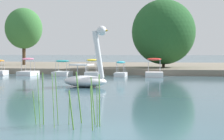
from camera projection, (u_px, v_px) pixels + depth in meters
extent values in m
plane|color=#385966|center=(98.00, 135.00, 8.88)|extent=(664.55, 664.55, 0.00)
cube|color=slate|center=(166.00, 67.00, 44.14)|extent=(146.57, 24.73, 0.54)
ellipsoid|color=white|center=(85.00, 81.00, 21.51)|extent=(3.00, 2.15, 0.67)
cylinder|color=white|center=(98.00, 55.00, 21.09)|extent=(0.79, 0.46, 2.76)
sphere|color=white|center=(102.00, 31.00, 20.94)|extent=(0.67, 0.67, 0.56)
cone|color=yellow|center=(105.00, 31.00, 20.85)|extent=(0.46, 0.39, 0.31)
cube|color=white|center=(82.00, 65.00, 21.55)|extent=(1.32, 1.35, 0.08)
cylinder|color=silver|center=(78.00, 70.00, 21.10)|extent=(0.04, 0.04, 0.64)
cylinder|color=silver|center=(86.00, 70.00, 22.04)|extent=(0.04, 0.04, 0.64)
cube|color=white|center=(154.00, 74.00, 30.56)|extent=(1.65, 2.50, 0.41)
ellipsoid|color=red|center=(154.00, 59.00, 30.50)|extent=(1.33, 1.46, 0.20)
cylinder|color=#B7B7BF|center=(148.00, 65.00, 31.12)|extent=(0.04, 0.04, 1.08)
cylinder|color=#B7B7BF|center=(160.00, 65.00, 31.01)|extent=(0.04, 0.04, 1.08)
cylinder|color=#B7B7BF|center=(148.00, 66.00, 30.03)|extent=(0.04, 0.04, 1.08)
cylinder|color=#B7B7BF|center=(160.00, 66.00, 29.93)|extent=(0.04, 0.04, 1.08)
cube|color=white|center=(121.00, 74.00, 31.01)|extent=(0.96, 1.75, 0.34)
ellipsoid|color=#2DB7D1|center=(121.00, 62.00, 30.96)|extent=(0.78, 1.04, 0.20)
cylinder|color=#B7B7BF|center=(118.00, 67.00, 31.43)|extent=(0.04, 0.04, 0.87)
cylinder|color=#B7B7BF|center=(125.00, 67.00, 31.33)|extent=(0.04, 0.04, 0.87)
cylinder|color=#B7B7BF|center=(116.00, 68.00, 30.63)|extent=(0.04, 0.04, 0.87)
cylinder|color=#B7B7BF|center=(124.00, 68.00, 30.52)|extent=(0.04, 0.04, 0.87)
cube|color=white|center=(92.00, 74.00, 31.52)|extent=(1.46, 2.21, 0.37)
ellipsoid|color=yellow|center=(92.00, 60.00, 31.47)|extent=(1.14, 1.33, 0.20)
cylinder|color=#B7B7BF|center=(88.00, 66.00, 31.98)|extent=(0.04, 0.04, 1.01)
cylinder|color=#B7B7BF|center=(97.00, 66.00, 31.95)|extent=(0.04, 0.04, 1.01)
cylinder|color=#B7B7BF|center=(87.00, 66.00, 31.03)|extent=(0.04, 0.04, 1.01)
cylinder|color=#B7B7BF|center=(96.00, 66.00, 31.00)|extent=(0.04, 0.04, 1.01)
cube|color=white|center=(62.00, 73.00, 32.38)|extent=(1.49, 2.30, 0.37)
ellipsoid|color=teal|center=(62.00, 61.00, 32.33)|extent=(1.29, 1.07, 0.20)
cylinder|color=#B7B7BF|center=(58.00, 66.00, 32.82)|extent=(0.04, 0.04, 0.91)
cylinder|color=#B7B7BF|center=(69.00, 66.00, 32.68)|extent=(0.04, 0.04, 0.91)
cylinder|color=#B7B7BF|center=(56.00, 66.00, 32.02)|extent=(0.04, 0.04, 0.91)
cylinder|color=#B7B7BF|center=(67.00, 66.00, 31.88)|extent=(0.04, 0.04, 0.91)
cube|color=white|center=(28.00, 73.00, 32.57)|extent=(1.33, 2.17, 0.38)
ellipsoid|color=pink|center=(28.00, 59.00, 32.51)|extent=(1.08, 1.12, 0.20)
cylinder|color=#B7B7BF|center=(26.00, 65.00, 33.05)|extent=(0.04, 0.04, 1.09)
cylinder|color=#B7B7BF|center=(35.00, 65.00, 32.89)|extent=(0.04, 0.04, 1.09)
cylinder|color=#B7B7BF|center=(21.00, 65.00, 32.18)|extent=(0.04, 0.04, 1.09)
cylinder|color=#B7B7BF|center=(30.00, 65.00, 32.02)|extent=(0.04, 0.04, 1.09)
cylinder|color=#B7B7BF|center=(4.00, 66.00, 33.47)|extent=(0.04, 0.04, 0.89)
cylinder|color=#B7B7BF|center=(2.00, 66.00, 32.70)|extent=(0.04, 0.04, 0.89)
cylinder|color=#4C3823|center=(24.00, 50.00, 44.45)|extent=(0.41, 0.41, 3.60)
ellipsoid|color=#387538|center=(24.00, 28.00, 44.32)|extent=(5.94, 5.87, 4.96)
cylinder|color=#423323|center=(164.00, 52.00, 36.78)|extent=(0.30, 0.30, 3.06)
ellipsoid|color=#235628|center=(164.00, 32.00, 36.69)|extent=(7.91, 8.52, 6.54)
cylinder|color=#568E38|center=(34.00, 108.00, 10.12)|extent=(0.11, 0.03, 0.95)
cylinder|color=#568E38|center=(93.00, 101.00, 10.10)|extent=(0.13, 0.07, 1.34)
cylinder|color=#568E38|center=(39.00, 100.00, 9.78)|extent=(0.14, 0.16, 1.46)
cylinder|color=#568E38|center=(69.00, 107.00, 10.13)|extent=(0.03, 0.11, 0.98)
cylinder|color=#568E38|center=(99.00, 100.00, 9.91)|extent=(0.05, 0.05, 1.43)
cylinder|color=#568E38|center=(71.00, 110.00, 9.41)|extent=(0.12, 0.13, 1.03)
cylinder|color=#568E38|center=(97.00, 106.00, 9.78)|extent=(0.03, 0.09, 1.17)
cylinder|color=#568E38|center=(53.00, 101.00, 9.73)|extent=(0.13, 0.19, 1.44)
cylinder|color=#568E38|center=(57.00, 98.00, 10.14)|extent=(0.07, 0.07, 1.47)
cylinder|color=#568E38|center=(79.00, 98.00, 10.22)|extent=(0.13, 0.23, 1.47)
cylinder|color=#568E38|center=(43.00, 99.00, 10.04)|extent=(0.06, 0.15, 1.47)
cylinder|color=#568E38|center=(92.00, 108.00, 9.38)|extent=(0.11, 0.16, 1.15)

